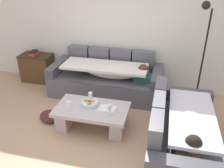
{
  "coord_description": "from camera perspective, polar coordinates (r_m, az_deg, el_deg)",
  "views": [
    {
      "loc": [
        1.05,
        -2.65,
        2.48
      ],
      "look_at": [
        0.16,
        1.01,
        0.55
      ],
      "focal_mm": 37.66,
      "sensor_mm": 36.0,
      "label": 1
    }
  ],
  "objects": [
    {
      "name": "couch_along_wall",
      "position": [
        4.91,
        -1.1,
        1.19
      ],
      "size": [
        2.26,
        0.92,
        0.88
      ],
      "color": "#59575F",
      "rests_on": "ground_plane"
    },
    {
      "name": "side_cabinet",
      "position": [
        5.76,
        -17.64,
        3.77
      ],
      "size": [
        0.72,
        0.44,
        0.64
      ],
      "color": "#4D331A",
      "rests_on": "ground_plane"
    },
    {
      "name": "back_wall",
      "position": [
        5.04,
        1.29,
        14.16
      ],
      "size": [
        9.0,
        0.1,
        2.7
      ],
      "primitive_type": "cube",
      "color": "silver",
      "rests_on": "ground_plane"
    },
    {
      "name": "floor_lamp",
      "position": [
        4.54,
        20.98,
        7.85
      ],
      "size": [
        0.33,
        0.31,
        1.95
      ],
      "color": "black",
      "rests_on": "ground_plane"
    },
    {
      "name": "fruit_bowl",
      "position": [
        3.92,
        -5.39,
        -4.64
      ],
      "size": [
        0.28,
        0.28,
        0.1
      ],
      "color": "silver",
      "rests_on": "coffee_table"
    },
    {
      "name": "open_magazine",
      "position": [
        3.84,
        -1.14,
        -5.96
      ],
      "size": [
        0.3,
        0.24,
        0.01
      ],
      "primitive_type": "cube",
      "rotation": [
        0.0,
        0.0,
        -0.11
      ],
      "color": "white",
      "rests_on": "coffee_table"
    },
    {
      "name": "book_stack_on_cabinet",
      "position": [
        5.65,
        -18.47,
        7.19
      ],
      "size": [
        0.16,
        0.23,
        0.09
      ],
      "color": "#B76623",
      "rests_on": "side_cabinet"
    },
    {
      "name": "couch_near_window",
      "position": [
        3.52,
        16.6,
        -11.72
      ],
      "size": [
        0.92,
        1.84,
        0.88
      ],
      "rotation": [
        0.0,
        0.0,
        1.57
      ],
      "color": "#59575F",
      "rests_on": "ground_plane"
    },
    {
      "name": "wine_glass_near_right",
      "position": [
        3.65,
        -0.65,
        -5.75
      ],
      "size": [
        0.07,
        0.07,
        0.17
      ],
      "color": "silver",
      "rests_on": "coffee_table"
    },
    {
      "name": "crumpled_garment",
      "position": [
        4.37,
        -14.95,
        -7.53
      ],
      "size": [
        0.51,
        0.5,
        0.12
      ],
      "primitive_type": "ellipsoid",
      "rotation": [
        0.0,
        0.0,
        2.44
      ],
      "color": "#4C2323",
      "rests_on": "ground_plane"
    },
    {
      "name": "coffee_table",
      "position": [
        3.96,
        -4.85,
        -7.48
      ],
      "size": [
        1.2,
        0.68,
        0.38
      ],
      "color": "#BBACAD",
      "rests_on": "ground_plane"
    },
    {
      "name": "wine_glass_far_back",
      "position": [
        4.0,
        -5.27,
        -2.71
      ],
      "size": [
        0.07,
        0.07,
        0.17
      ],
      "color": "silver",
      "rests_on": "coffee_table"
    },
    {
      "name": "wine_glass_near_left",
      "position": [
        3.79,
        -10.48,
        -4.95
      ],
      "size": [
        0.07,
        0.07,
        0.17
      ],
      "color": "silver",
      "rests_on": "coffee_table"
    },
    {
      "name": "ground_plane",
      "position": [
        3.77,
        -6.2,
        -14.14
      ],
      "size": [
        14.0,
        14.0,
        0.0
      ],
      "primitive_type": "plane",
      "color": "tan"
    }
  ]
}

